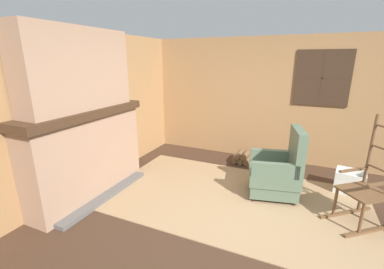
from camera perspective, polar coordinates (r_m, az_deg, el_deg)
ground_plane at (r=3.27m, az=12.02°, el=-21.00°), size 14.00×14.00×0.00m
wood_panel_wall_left at (r=4.07m, az=-25.36°, el=3.85°), size 0.06×5.74×2.39m
wood_panel_wall_back at (r=5.24m, az=19.24°, el=7.17°), size 5.74×0.09×2.39m
fireplace_hearth at (r=4.03m, az=-22.06°, el=-4.01°), size 0.63×1.95×1.30m
chimney_breast at (r=3.81m, az=-24.12°, el=13.04°), size 0.37×1.63×1.07m
area_rug at (r=3.94m, az=8.78°, el=-13.70°), size 3.71×2.16×0.01m
armchair at (r=4.01m, az=18.42°, el=-8.06°), size 0.82×0.77×1.04m
rocking_chair at (r=3.81m, az=34.39°, el=-10.34°), size 0.88×0.83×1.34m
firewood_stack at (r=5.17m, az=11.03°, el=-5.13°), size 0.36×0.33×0.21m
laundry_basket at (r=4.65m, az=31.62°, el=-8.91°), size 0.45×0.40×0.34m
oil_lamp_vase at (r=3.68m, az=-27.46°, el=5.57°), size 0.09×0.09×0.25m
storage_case at (r=4.04m, az=-21.38°, el=6.89°), size 0.18×0.20×0.15m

